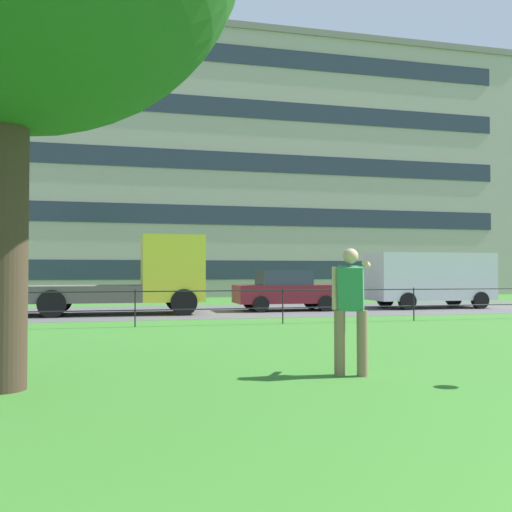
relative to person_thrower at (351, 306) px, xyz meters
The scene contains 7 objects.
street_strip 13.79m from the person_thrower, 84.47° to the left, with size 80.00×7.44×0.01m, color #565454.
park_fence 8.11m from the person_thrower, 80.58° to the left, with size 32.97×0.04×1.00m.
person_thrower is the anchor object (origin of this frame).
flatbed_truck_center 13.10m from the person_thrower, 102.60° to the left, with size 7.31×2.45×2.75m.
car_maroon_far_right 13.58m from the person_thrower, 77.21° to the left, with size 4.01×1.83×1.54m.
panel_van_right 16.19m from the person_thrower, 55.60° to the left, with size 5.00×2.11×2.24m.
apartment_building_background 33.96m from the person_thrower, 80.12° to the left, with size 35.40×15.72×16.28m.
Camera 1 is at (-4.57, -1.22, 1.48)m, focal length 40.05 mm.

